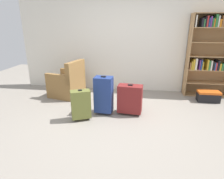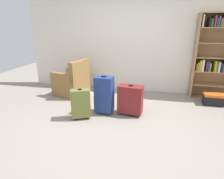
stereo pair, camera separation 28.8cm
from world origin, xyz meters
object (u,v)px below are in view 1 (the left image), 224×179
Objects in this scene: suitcase_navy_blue at (104,94)px; storage_box at (208,96)px; mug at (87,95)px; suitcase_olive at (81,104)px; suitcase_dark_red at (130,99)px; bookshelf at (214,52)px; armchair at (68,84)px.

storage_box is at bearing 22.24° from suitcase_navy_blue.
suitcase_navy_blue is (0.60, -0.88, 0.36)m from mug.
storage_box is 2.52m from suitcase_navy_blue.
storage_box is 2.98m from suitcase_olive.
suitcase_dark_red is at bearing 4.56° from suitcase_navy_blue.
bookshelf reaches higher than mug.
suitcase_olive is at bearing -79.45° from mug.
suitcase_navy_blue is at bearing -157.76° from storage_box.
bookshelf is 16.45× the size of mug.
mug is 1.27m from suitcase_olive.
suitcase_navy_blue is 1.29× the size of suitcase_olive.
suitcase_dark_red is at bearing -36.75° from mug.
mug is at bearing 124.29° from suitcase_navy_blue.
suitcase_dark_red is at bearing -27.95° from armchair.
storage_box is (2.91, 0.07, 0.09)m from mug.
suitcase_dark_red is (1.59, -0.85, 0.01)m from armchair.
bookshelf is 4.02× the size of storage_box.
bookshelf is 3.64m from armchair.
suitcase_dark_red is at bearing -153.24° from storage_box.
mug is at bearing -169.70° from bookshelf.
armchair is at bearing -171.25° from bookshelf.
suitcase_navy_blue is (1.07, -0.89, 0.09)m from armchair.
suitcase_navy_blue is 0.53m from suitcase_dark_red.
mug is 0.19× the size of suitcase_dark_red.
armchair is 1.80m from suitcase_dark_red.
storage_box is at bearing 25.60° from suitcase_olive.
suitcase_navy_blue is (-2.32, -0.95, 0.27)m from storage_box.
armchair is 1.83× the size of storage_box.
bookshelf is 3.27m from mug.
suitcase_dark_red is at bearing 23.20° from suitcase_olive.
armchair is 1.44× the size of suitcase_dark_red.
suitcase_dark_red reaches higher than mug.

